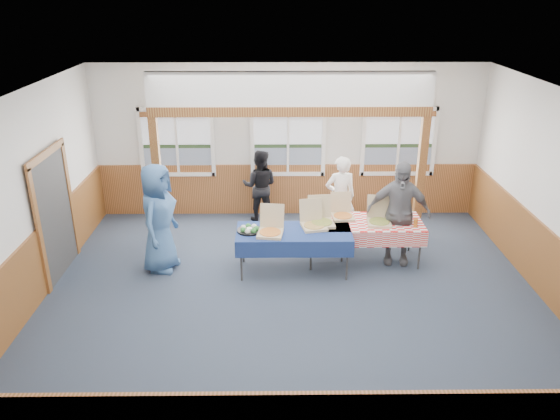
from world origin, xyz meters
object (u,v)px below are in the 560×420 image
object	(u,v)px
woman_white	(340,197)
man_blue	(158,218)
table_right	(363,224)
table_left	(294,234)
person_grey	(398,213)
woman_black	(260,186)

from	to	relation	value
woman_white	man_blue	size ratio (longest dim) A/B	0.86
table_right	table_left	bearing A→B (deg)	177.96
table_left	person_grey	distance (m)	1.88
table_right	person_grey	size ratio (longest dim) A/B	1.20
man_blue	person_grey	world-z (taller)	man_blue
table_left	woman_white	bearing A→B (deg)	40.98
woman_white	person_grey	xyz separation A→B (m)	(0.89, -1.06, 0.12)
person_grey	woman_white	bearing A→B (deg)	139.70
table_left	table_right	world-z (taller)	same
woman_white	person_grey	world-z (taller)	person_grey
table_right	man_blue	xyz separation A→B (m)	(-3.54, -0.26, 0.25)
table_left	table_right	xyz separation A→B (m)	(1.24, 0.39, 0.00)
man_blue	person_grey	distance (m)	4.13
table_right	woman_black	bearing A→B (deg)	116.05
woman_black	woman_white	bearing A→B (deg)	159.93
woman_white	table_left	bearing A→B (deg)	46.57
woman_white	person_grey	size ratio (longest dim) A/B	0.88
table_right	woman_white	distance (m)	1.07
table_right	woman_white	size ratio (longest dim) A/B	1.37
woman_black	person_grey	size ratio (longest dim) A/B	0.82
table_left	man_blue	xyz separation A→B (m)	(-2.29, 0.13, 0.25)
woman_white	woman_black	size ratio (longest dim) A/B	1.07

